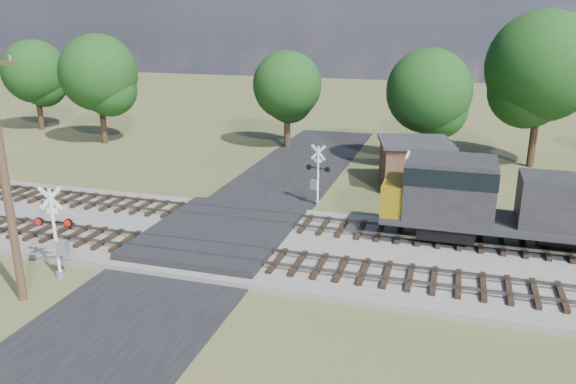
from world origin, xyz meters
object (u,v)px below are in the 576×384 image
(crossing_signal_far, at_px, (317,180))
(utility_pole, at_px, (4,172))
(crossing_signal_near, at_px, (58,241))
(equipment_shed, at_px, (414,163))

(crossing_signal_far, bearing_deg, utility_pole, 70.35)
(crossing_signal_far, distance_m, utility_pole, 17.86)
(crossing_signal_far, relative_size, utility_pole, 0.38)
(crossing_signal_near, relative_size, equipment_shed, 0.76)
(crossing_signal_far, distance_m, equipment_shed, 7.91)
(crossing_signal_far, height_order, utility_pole, utility_pole)
(crossing_signal_near, distance_m, equipment_shed, 23.33)
(crossing_signal_near, relative_size, crossing_signal_far, 1.11)
(crossing_signal_near, bearing_deg, utility_pole, -106.77)
(crossing_signal_near, xyz_separation_m, equipment_shed, (13.71, 18.88, -0.16))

